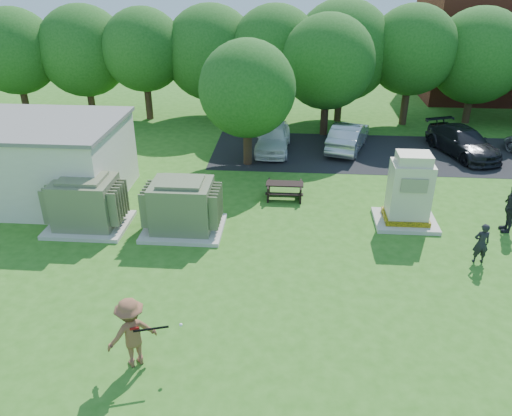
# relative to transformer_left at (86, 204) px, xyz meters

# --- Properties ---
(ground) EXTENTS (120.00, 120.00, 0.00)m
(ground) POSITION_rel_transformer_left_xyz_m (6.50, -4.50, -0.97)
(ground) COLOR #2D6619
(ground) RESTS_ON ground
(service_building) EXTENTS (10.00, 5.00, 3.20)m
(service_building) POSITION_rel_transformer_left_xyz_m (-4.50, 2.50, 0.63)
(service_building) COLOR beige
(service_building) RESTS_ON ground
(parking_strip) EXTENTS (20.00, 6.00, 0.01)m
(parking_strip) POSITION_rel_transformer_left_xyz_m (13.50, 9.00, -0.96)
(parking_strip) COLOR #232326
(parking_strip) RESTS_ON ground
(transformer_left) EXTENTS (3.00, 2.40, 2.07)m
(transformer_left) POSITION_rel_transformer_left_xyz_m (0.00, 0.00, 0.00)
(transformer_left) COLOR beige
(transformer_left) RESTS_ON ground
(transformer_right) EXTENTS (3.00, 2.40, 2.07)m
(transformer_right) POSITION_rel_transformer_left_xyz_m (3.70, 0.00, 0.00)
(transformer_right) COLOR beige
(transformer_right) RESTS_ON ground
(generator_cabinet) EXTENTS (2.37, 1.94, 2.89)m
(generator_cabinet) POSITION_rel_transformer_left_xyz_m (12.22, 1.24, 0.29)
(generator_cabinet) COLOR beige
(generator_cabinet) RESTS_ON ground
(picnic_table) EXTENTS (1.59, 1.20, 0.68)m
(picnic_table) POSITION_rel_transformer_left_xyz_m (7.45, 3.17, -0.54)
(picnic_table) COLOR black
(picnic_table) RESTS_ON ground
(batter) EXTENTS (1.46, 1.31, 1.96)m
(batter) POSITION_rel_transformer_left_xyz_m (3.90, -6.97, 0.01)
(batter) COLOR brown
(batter) RESTS_ON ground
(person_by_generator) EXTENTS (0.55, 0.38, 1.47)m
(person_by_generator) POSITION_rel_transformer_left_xyz_m (14.17, -1.42, -0.23)
(person_by_generator) COLOR black
(person_by_generator) RESTS_ON ground
(person_walking_right) EXTENTS (0.52, 1.15, 1.92)m
(person_walking_right) POSITION_rel_transformer_left_xyz_m (15.93, 0.90, -0.01)
(person_walking_right) COLOR #242529
(person_walking_right) RESTS_ON ground
(car_white) EXTENTS (1.86, 4.32, 1.45)m
(car_white) POSITION_rel_transformer_left_xyz_m (6.67, 9.01, -0.24)
(car_white) COLOR white
(car_white) RESTS_ON ground
(car_silver_a) EXTENTS (2.73, 4.66, 1.45)m
(car_silver_a) POSITION_rel_transformer_left_xyz_m (10.68, 9.55, -0.24)
(car_silver_a) COLOR #ABABAF
(car_silver_a) RESTS_ON ground
(car_dark) EXTENTS (3.45, 5.21, 1.40)m
(car_dark) POSITION_rel_transformer_left_xyz_m (16.59, 9.19, -0.27)
(car_dark) COLOR black
(car_dark) RESTS_ON ground
(batting_equipment) EXTENTS (1.21, 0.56, 0.21)m
(batting_equipment) POSITION_rel_transformer_left_xyz_m (4.49, -7.09, 0.29)
(batting_equipment) COLOR black
(batting_equipment) RESTS_ON ground
(tree_row) EXTENTS (41.30, 13.30, 7.30)m
(tree_row) POSITION_rel_transformer_left_xyz_m (8.25, 14.00, 3.18)
(tree_row) COLOR #47301E
(tree_row) RESTS_ON ground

